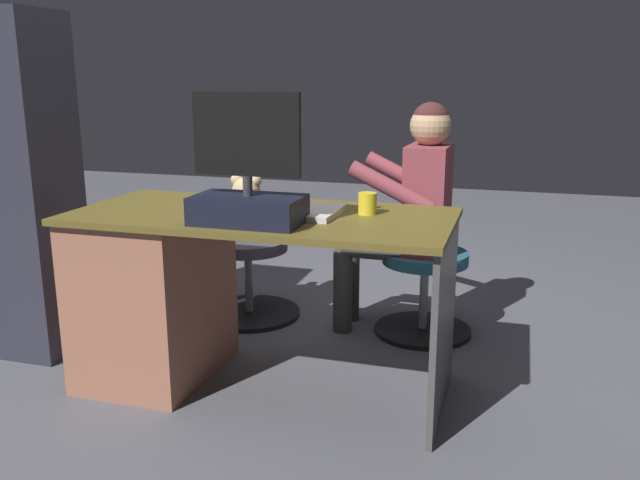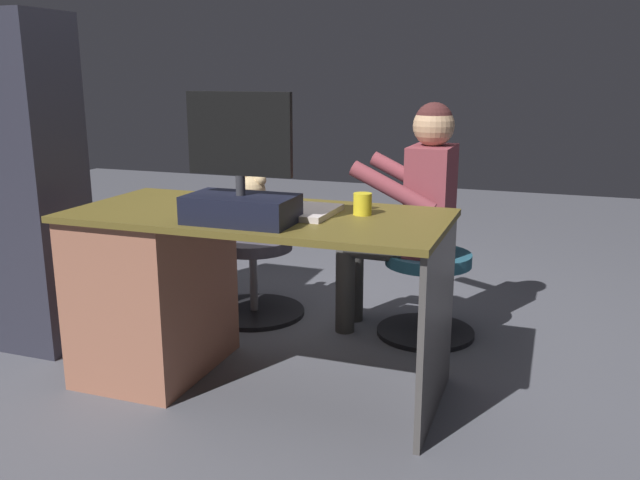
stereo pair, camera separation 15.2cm
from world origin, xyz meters
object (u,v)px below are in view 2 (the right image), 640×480
object	(u,v)px
monitor	(241,190)
keyboard	(266,208)
desk	(174,285)
cup	(363,204)
office_chair_teddy	(253,272)
visitor_chair	(427,286)
tv_remote	(213,211)
computer_mouse	(201,201)
teddy_bear	(253,210)
person	(413,202)

from	to	relation	value
monitor	keyboard	xyz separation A→B (m)	(0.01, -0.24, -0.11)
desk	cup	xyz separation A→B (m)	(-0.82, -0.10, 0.40)
desk	monitor	distance (m)	0.67
office_chair_teddy	visitor_chair	bearing A→B (deg)	-178.58
tv_remote	monitor	bearing A→B (deg)	163.51
desk	keyboard	distance (m)	0.56
keyboard	computer_mouse	world-z (taller)	computer_mouse
visitor_chair	desk	bearing A→B (deg)	39.60
keyboard	visitor_chair	bearing A→B (deg)	-126.07
computer_mouse	cup	bearing A→B (deg)	-176.38
monitor	computer_mouse	distance (m)	0.41
cup	office_chair_teddy	bearing A→B (deg)	-39.77
teddy_bear	visitor_chair	bearing A→B (deg)	-179.33
monitor	visitor_chair	distance (m)	1.29
desk	visitor_chair	bearing A→B (deg)	-140.40
computer_mouse	cup	xyz separation A→B (m)	(-0.70, -0.04, 0.03)
tv_remote	person	distance (m)	1.08
desk	tv_remote	bearing A→B (deg)	163.63
desk	cup	world-z (taller)	cup
monitor	office_chair_teddy	xyz separation A→B (m)	(0.42, -0.97, -0.64)
monitor	tv_remote	xyz separation A→B (m)	(0.19, -0.12, -0.11)
cup	person	world-z (taller)	person
tv_remote	computer_mouse	bearing A→B (deg)	-29.92
teddy_bear	monitor	bearing A→B (deg)	113.28
office_chair_teddy	visitor_chair	world-z (taller)	same
tv_remote	keyboard	bearing A→B (deg)	-129.34
teddy_bear	tv_remote	bearing A→B (deg)	105.16
monitor	keyboard	size ratio (longest dim) A/B	1.15
computer_mouse	visitor_chair	xyz separation A→B (m)	(-0.85, -0.74, -0.51)
computer_mouse	cup	world-z (taller)	cup
desk	visitor_chair	world-z (taller)	desk
keyboard	teddy_bear	xyz separation A→B (m)	(0.41, -0.74, -0.18)
desk	tv_remote	xyz separation A→B (m)	(-0.24, 0.07, 0.36)
monitor	cup	distance (m)	0.49
desk	monitor	bearing A→B (deg)	156.25
cup	visitor_chair	world-z (taller)	cup
desk	person	distance (m)	1.22
tv_remote	visitor_chair	bearing A→B (deg)	-113.98
monitor	person	world-z (taller)	monitor
keyboard	computer_mouse	distance (m)	0.31
teddy_bear	office_chair_teddy	bearing A→B (deg)	90.00
desk	keyboard	world-z (taller)	keyboard
tv_remote	teddy_bear	bearing A→B (deg)	-59.13
monitor	visitor_chair	bearing A→B (deg)	-118.39
office_chair_teddy	teddy_bear	distance (m)	0.35
computer_mouse	tv_remote	size ratio (longest dim) A/B	0.64
keyboard	monitor	bearing A→B (deg)	91.86
office_chair_teddy	cup	bearing A→B (deg)	140.23
keyboard	computer_mouse	size ratio (longest dim) A/B	4.38
tv_remote	visitor_chair	size ratio (longest dim) A/B	0.30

